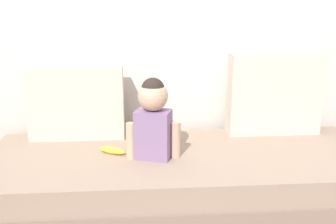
% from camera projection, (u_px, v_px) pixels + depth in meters
% --- Properties ---
extents(ground_plane, '(12.00, 12.00, 0.00)m').
position_uv_depth(ground_plane, '(182.00, 211.00, 2.38)').
color(ground_plane, brown).
extents(back_wall, '(5.50, 0.10, 2.38)m').
position_uv_depth(back_wall, '(174.00, 3.00, 2.60)').
color(back_wall, silver).
rests_on(back_wall, ground).
extents(couch, '(2.30, 0.88, 0.37)m').
position_uv_depth(couch, '(182.00, 183.00, 2.33)').
color(couch, '#826C5B').
rests_on(couch, ground).
extents(throw_pillow_left, '(0.59, 0.16, 0.46)m').
position_uv_depth(throw_pillow_left, '(77.00, 103.00, 2.49)').
color(throw_pillow_left, beige).
rests_on(throw_pillow_left, couch).
extents(throw_pillow_right, '(0.59, 0.16, 0.52)m').
position_uv_depth(throw_pillow_right, '(274.00, 94.00, 2.58)').
color(throw_pillow_right, beige).
rests_on(throw_pillow_right, couch).
extents(toddler, '(0.30, 0.18, 0.45)m').
position_uv_depth(toddler, '(153.00, 117.00, 2.16)').
color(toddler, gray).
rests_on(toddler, couch).
extents(banana, '(0.17, 0.12, 0.04)m').
position_uv_depth(banana, '(112.00, 150.00, 2.27)').
color(banana, yellow).
rests_on(banana, couch).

